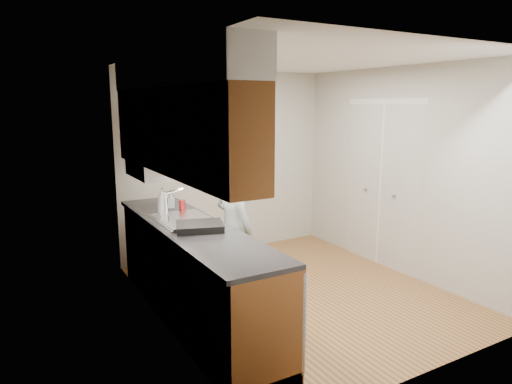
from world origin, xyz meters
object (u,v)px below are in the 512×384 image
(soap_bottle_c, at_px, (164,197))
(soda_can, at_px, (182,206))
(person, at_px, (233,219))
(dish_rack, at_px, (200,226))
(soap_bottle_a, at_px, (162,201))
(soap_bottle_b, at_px, (170,200))

(soap_bottle_c, bearing_deg, soda_can, -83.95)
(person, bearing_deg, dish_rack, 119.91)
(soap_bottle_a, distance_m, soap_bottle_b, 0.30)
(person, bearing_deg, soda_can, 46.07)
(soap_bottle_b, bearing_deg, dish_rack, -94.03)
(soap_bottle_a, xyz_separation_m, soap_bottle_c, (0.17, 0.48, -0.06))
(soap_bottle_b, xyz_separation_m, soap_bottle_c, (0.00, 0.23, -0.01))
(soap_bottle_a, relative_size, soap_bottle_b, 1.59)
(soap_bottle_a, distance_m, dish_rack, 0.76)
(dish_rack, bearing_deg, soap_bottle_b, 103.99)
(soap_bottle_c, distance_m, soda_can, 0.46)
(person, height_order, soap_bottle_a, person)
(soda_can, bearing_deg, soap_bottle_b, 102.95)
(soap_bottle_a, bearing_deg, soap_bottle_c, 70.36)
(person, relative_size, dish_rack, 4.20)
(soap_bottle_a, bearing_deg, person, -23.65)
(person, distance_m, soap_bottle_a, 0.76)
(soap_bottle_b, distance_m, soda_can, 0.24)
(soap_bottle_c, distance_m, dish_rack, 1.23)
(person, xyz_separation_m, soap_bottle_b, (-0.50, 0.54, 0.16))
(soda_can, bearing_deg, person, -35.10)
(person, bearing_deg, soap_bottle_a, 57.52)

